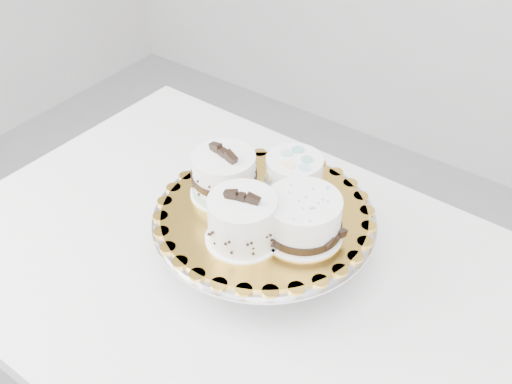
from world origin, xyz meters
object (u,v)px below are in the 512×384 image
Objects in this scene: cake_banded at (224,176)px; cake_dots at (294,175)px; cake_stand at (264,229)px; cake_ribbon at (303,218)px; table at (252,304)px; cake_board at (264,214)px; cake_swirl at (242,221)px.

cake_banded is 0.12m from cake_dots.
cake_banded is at bearing 178.42° from cake_stand.
cake_dots is at bearing 83.43° from cake_stand.
cake_banded is at bearing -175.42° from cake_ribbon.
cake_dots is (0.01, 0.07, 0.07)m from cake_stand.
cake_stand is (-0.00, 0.04, 0.16)m from table.
cake_board is at bearing -176.61° from cake_ribbon.
cake_stand is 0.03m from cake_board.
cake_stand is at bearing 82.87° from cake_board.
table is 0.23m from cake_swirl.
table is 0.26m from cake_dots.
cake_board reaches higher than cake_stand.
cake_stand is at bearing 10.56° from cake_banded.
cake_ribbon is (0.08, -0.01, 0.07)m from cake_stand.
cake_banded is at bearing 178.42° from cake_board.
cake_swirl is 0.15m from cake_dots.
cake_banded is 1.08× the size of cake_dots.
cake_dots is 0.84× the size of cake_ribbon.
cake_ribbon is (0.17, -0.01, -0.00)m from cake_banded.
cake_board is at bearing -108.17° from cake_dots.
cake_dots is (-0.00, 0.15, -0.00)m from cake_swirl.
cake_banded is (-0.09, 0.00, 0.07)m from cake_stand.
cake_stand is 1.09× the size of cake_board.
table is 0.24m from cake_ribbon.
cake_dots is 0.11m from cake_ribbon.
cake_board is at bearing 92.71° from table.
cake_banded is (-0.09, 0.04, 0.23)m from table.
cake_stand is 0.11m from cake_ribbon.
cake_swirl is (0.01, -0.07, 0.07)m from cake_stand.
cake_ribbon is (0.08, 0.03, 0.23)m from table.
cake_swirl is at bearing -25.61° from cake_banded.
cake_ribbon is at bearing 24.39° from table.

